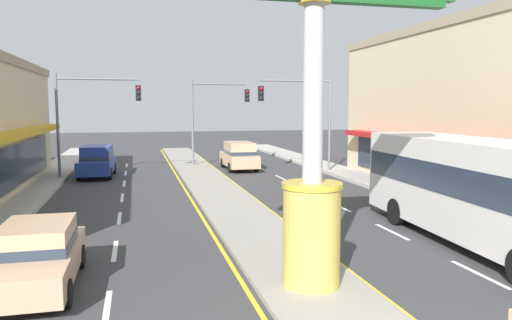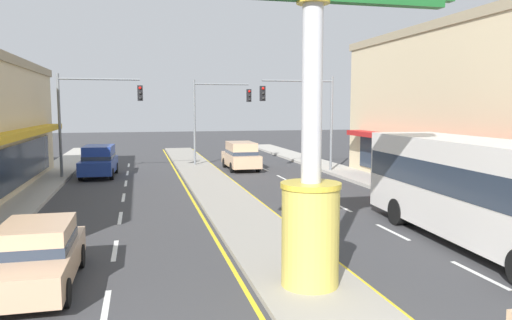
{
  "view_description": "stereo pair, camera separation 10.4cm",
  "coord_description": "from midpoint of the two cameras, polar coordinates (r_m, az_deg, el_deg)",
  "views": [
    {
      "loc": [
        -3.9,
        -5.55,
        4.27
      ],
      "look_at": [
        -0.21,
        9.3,
        2.6
      ],
      "focal_mm": 34.17,
      "sensor_mm": 36.0,
      "label": 1
    },
    {
      "loc": [
        -3.79,
        -5.57,
        4.27
      ],
      "look_at": [
        -0.21,
        9.3,
        2.6
      ],
      "focal_mm": 34.17,
      "sensor_mm": 36.0,
      "label": 2
    }
  ],
  "objects": [
    {
      "name": "sedan_far_right_lane",
      "position": [
        12.82,
        -24.11,
        -10.09
      ],
      "size": [
        1.86,
        4.31,
        1.53
      ],
      "color": "tan",
      "rests_on": "ground"
    },
    {
      "name": "suv_mid_left_lane",
      "position": [
        33.14,
        -1.68,
        0.54
      ],
      "size": [
        1.98,
        4.61,
        1.9
      ],
      "color": "tan",
      "rests_on": "ground"
    },
    {
      "name": "traffic_light_median_far",
      "position": [
        35.24,
        -4.71,
        6.09
      ],
      "size": [
        4.2,
        0.46,
        6.2
      ],
      "color": "slate",
      "rests_on": "ground"
    },
    {
      "name": "sidewalk_right",
      "position": [
        25.46,
        17.11,
        -3.5
      ],
      "size": [
        2.32,
        60.0,
        0.18
      ],
      "primitive_type": "cube",
      "color": "#ADA89E",
      "rests_on": "ground"
    },
    {
      "name": "traffic_light_left_side",
      "position": [
        30.37,
        -18.7,
        5.86
      ],
      "size": [
        4.86,
        0.46,
        6.2
      ],
      "color": "slate",
      "rests_on": "ground"
    },
    {
      "name": "storefront_right",
      "position": [
        27.49,
        27.71,
        5.41
      ],
      "size": [
        9.15,
        20.31,
        8.44
      ],
      "color": "beige",
      "rests_on": "ground"
    },
    {
      "name": "lane_markings",
      "position": [
        22.94,
        -3.67,
        -4.5
      ],
      "size": [
        9.3,
        52.0,
        0.01
      ],
      "color": "silver",
      "rests_on": "ground"
    },
    {
      "name": "traffic_light_right_side",
      "position": [
        31.09,
        5.95,
        6.16
      ],
      "size": [
        4.86,
        0.46,
        6.2
      ],
      "color": "slate",
      "rests_on": "ground"
    },
    {
      "name": "sidewalk_left",
      "position": [
        22.57,
        -26.71,
        -5.12
      ],
      "size": [
        2.32,
        60.0,
        0.18
      ],
      "primitive_type": "cube",
      "color": "#ADA89E",
      "rests_on": "ground"
    },
    {
      "name": "district_sign",
      "position": [
        11.07,
        6.8,
        4.21
      ],
      "size": [
        6.94,
        1.4,
        8.02
      ],
      "color": "gold",
      "rests_on": "median_strip"
    },
    {
      "name": "median_strip",
      "position": [
        24.24,
        -4.22,
        -3.76
      ],
      "size": [
        2.56,
        52.0,
        0.14
      ],
      "primitive_type": "cube",
      "color": "gray",
      "rests_on": "ground"
    },
    {
      "name": "bus_near_right_lane",
      "position": [
        15.97,
        25.82,
        -3.05
      ],
      "size": [
        3.08,
        11.31,
        3.26
      ],
      "color": "silver",
      "rests_on": "ground"
    },
    {
      "name": "suv_near_left_lane",
      "position": [
        31.42,
        -17.82,
        -0.07
      ],
      "size": [
        2.12,
        4.68,
        1.9
      ],
      "color": "navy",
      "rests_on": "ground"
    }
  ]
}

